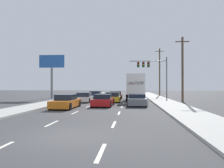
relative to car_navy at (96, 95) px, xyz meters
The scene contains 16 objects.
ground_plane 3.66m from the car_navy, 29.10° to the right, with size 140.00×140.00×0.00m, color #3D3D3F.
sidewalk_right 12.02m from the car_navy, 34.27° to the right, with size 3.02×80.00×0.14m, color #B2AFA8.
sidewalk_left 7.67m from the car_navy, 118.03° to the right, with size 3.02×80.00×0.14m, color #B2AFA8.
lane_markings 4.93m from the car_navy, 49.81° to the right, with size 3.54×62.00×0.01m.
car_navy is the anchor object (origin of this frame).
car_white 7.61m from the car_navy, 91.27° to the right, with size 1.88×4.31×1.24m.
car_orange 15.43m from the car_navy, 90.98° to the right, with size 1.92×4.64×1.28m.
car_maroon 3.31m from the car_navy, ahead, with size 1.99×4.31×1.22m.
car_yellow 7.62m from the car_navy, 63.73° to the right, with size 2.06×4.50×1.26m.
car_red 13.28m from the car_navy, 77.31° to the right, with size 2.04×4.43×1.22m.
box_truck 7.53m from the car_navy, 30.74° to the right, with size 2.59×7.88×3.65m.
car_gray 13.78m from the car_navy, 62.50° to the right, with size 1.97×4.42×1.23m.
traffic_signal_mast 11.32m from the car_navy, 27.23° to the left, with size 6.72×0.69×7.29m.
utility_pole_mid 14.29m from the car_navy, 24.99° to the right, with size 1.80×0.28×8.50m.
utility_pole_far 18.95m from the car_navy, 49.23° to the left, with size 1.80×0.28×10.34m.
roadside_billboard 8.68m from the car_navy, behind, with size 4.24×0.36×7.20m.
Camera 1 is at (2.64, -8.79, 2.05)m, focal length 35.56 mm.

